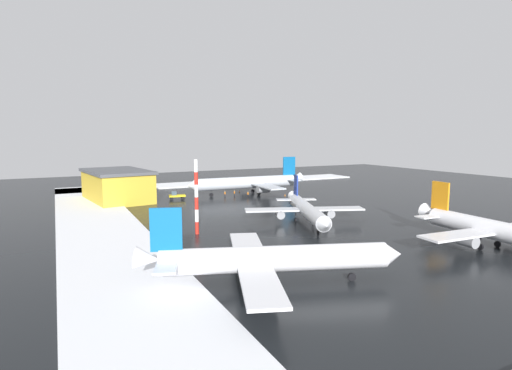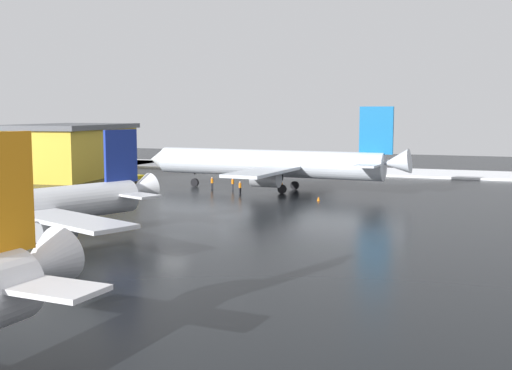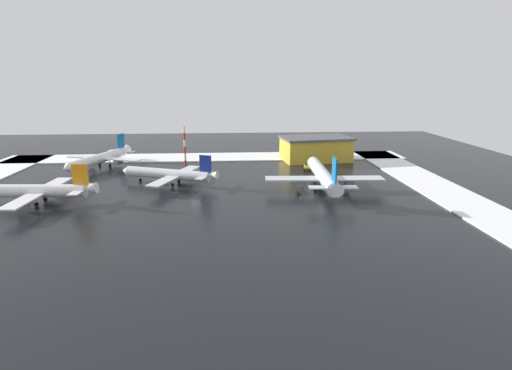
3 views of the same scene
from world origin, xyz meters
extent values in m
plane|color=black|center=(0.00, 0.00, 0.00)|extent=(240.00, 240.00, 0.00)
cube|color=white|center=(0.00, -50.00, 0.17)|extent=(152.00, 16.00, 0.33)
cube|color=white|center=(-67.00, 0.00, 0.17)|extent=(14.00, 116.00, 0.33)
cylinder|color=silver|center=(-34.86, -4.33, 3.80)|extent=(5.26, 32.75, 3.70)
cone|color=silver|center=(-35.71, -21.91, 3.80)|extent=(3.63, 2.77, 3.51)
cone|color=silver|center=(-34.00, 13.48, 4.46)|extent=(3.32, 4.03, 3.60)
cube|color=silver|center=(-25.80, -1.50, 3.48)|extent=(14.35, 5.46, 0.39)
cylinder|color=gray|center=(-28.00, -1.94, 2.39)|extent=(2.35, 3.80, 2.17)
cube|color=silver|center=(-43.61, -0.64, 3.48)|extent=(14.35, 5.46, 0.39)
cylinder|color=gray|center=(-41.46, -1.29, 2.39)|extent=(2.35, 3.80, 2.17)
cube|color=#0C5999|center=(-34.13, 10.87, 8.48)|extent=(0.60, 4.36, 6.09)
cube|color=silver|center=(-30.88, 10.50, 4.24)|extent=(5.35, 3.07, 0.26)
cube|color=silver|center=(-37.40, 10.81, 4.24)|extent=(5.35, 3.07, 0.26)
cylinder|color=black|center=(-35.41, -15.73, 2.17)|extent=(0.26, 0.26, 0.76)
cylinder|color=black|center=(-35.41, -15.73, 0.60)|extent=(0.44, 1.21, 1.20)
cylinder|color=black|center=(-32.32, -1.18, 2.17)|extent=(0.26, 0.26, 0.76)
cylinder|color=black|center=(-32.32, -1.18, 0.60)|extent=(0.44, 1.21, 1.20)
cylinder|color=black|center=(-37.09, -0.95, 2.17)|extent=(0.26, 0.26, 0.76)
cylinder|color=black|center=(-37.09, -0.95, 0.60)|extent=(0.44, 1.21, 1.20)
cylinder|color=silver|center=(8.96, -11.01, 3.04)|extent=(25.37, 12.14, 2.95)
cone|color=silver|center=(22.08, -16.08, 3.04)|extent=(2.95, 3.37, 2.81)
cone|color=silver|center=(-4.33, -5.88, 3.56)|extent=(3.80, 3.46, 2.87)
cube|color=silver|center=(9.09, -3.43, 2.78)|extent=(7.63, 11.91, 0.31)
cylinder|color=gray|center=(8.87, -5.21, 1.91)|extent=(3.38, 2.68, 1.74)
cube|color=silver|center=(3.96, -16.72, 2.78)|extent=(7.63, 11.91, 0.31)
cylinder|color=gray|center=(4.99, -15.25, 1.91)|extent=(3.38, 2.68, 1.74)
cube|color=navy|center=(-2.39, -6.63, 6.77)|extent=(3.35, 1.54, 4.86)
cube|color=silver|center=(-1.29, -4.26, 3.39)|extent=(3.61, 4.70, 0.21)
cube|color=silver|center=(-3.16, -9.13, 3.39)|extent=(3.61, 4.70, 0.21)
cylinder|color=black|center=(17.46, -14.30, 1.74)|extent=(0.21, 0.21, 0.61)
cylinder|color=black|center=(17.46, -14.30, 0.48)|extent=(1.00, 0.63, 0.96)
cylinder|color=black|center=(7.21, -8.29, 1.74)|extent=(0.21, 0.21, 0.61)
cylinder|color=black|center=(7.21, -8.29, 0.48)|extent=(1.00, 0.63, 0.96)
cylinder|color=black|center=(5.84, -11.86, 1.74)|extent=(0.21, 0.21, 0.61)
cylinder|color=black|center=(5.84, -11.86, 0.48)|extent=(1.00, 0.63, 0.96)
cylinder|color=white|center=(35.17, -33.45, 3.32)|extent=(12.72, 27.82, 3.22)
cone|color=white|center=(40.41, -19.02, 3.32)|extent=(3.65, 3.18, 3.06)
cone|color=white|center=(29.87, -48.06, 3.89)|extent=(3.73, 4.11, 3.13)
cube|color=white|center=(26.90, -33.47, 3.03)|extent=(13.00, 8.12, 0.34)
cylinder|color=gray|center=(28.84, -33.67, 2.08)|extent=(2.88, 3.68, 1.90)
cube|color=white|center=(41.51, -38.77, 3.03)|extent=(13.00, 8.12, 0.34)
cylinder|color=gray|center=(39.89, -37.68, 2.08)|extent=(2.88, 3.68, 1.90)
cube|color=#0C5999|center=(30.65, -45.92, 7.39)|extent=(1.61, 3.68, 5.31)
cube|color=white|center=(28.04, -44.77, 3.70)|extent=(5.12, 3.87, 0.23)
cube|color=white|center=(33.39, -46.71, 3.70)|extent=(5.12, 3.87, 0.23)
cylinder|color=black|center=(38.57, -24.10, 1.90)|extent=(0.23, 0.23, 0.66)
cylinder|color=black|center=(38.57, -24.10, 0.52)|extent=(0.67, 1.09, 1.04)
cylinder|color=black|center=(32.24, -35.41, 1.90)|extent=(0.23, 0.23, 0.66)
cylinder|color=black|center=(32.24, -35.41, 0.52)|extent=(0.67, 1.09, 1.04)
cylinder|color=black|center=(36.16, -36.83, 1.90)|extent=(0.23, 0.23, 0.66)
cylinder|color=black|center=(36.16, -36.83, 0.52)|extent=(0.67, 1.09, 1.04)
cylinder|color=white|center=(40.07, 5.63, 3.29)|extent=(28.35, 4.94, 3.20)
cone|color=white|center=(24.68, 6.58, 3.86)|extent=(3.52, 2.92, 3.11)
cube|color=white|center=(37.73, 13.50, 3.01)|extent=(4.89, 12.46, 0.34)
cylinder|color=gray|center=(38.08, 11.59, 2.07)|extent=(3.31, 2.07, 1.88)
cube|color=white|center=(36.77, -1.89, 3.01)|extent=(4.89, 12.46, 0.34)
cylinder|color=gray|center=(37.36, -0.05, 2.07)|extent=(3.31, 2.07, 1.88)
cube|color=orange|center=(26.93, 6.44, 7.33)|extent=(3.77, 0.57, 5.27)
cube|color=white|center=(27.29, 9.25, 3.67)|extent=(2.72, 4.66, 0.23)
cube|color=white|center=(26.94, 3.62, 3.67)|extent=(2.72, 4.66, 0.23)
cylinder|color=black|center=(37.38, 7.87, 1.88)|extent=(0.23, 0.23, 0.66)
cylinder|color=black|center=(37.38, 7.87, 0.52)|extent=(1.05, 0.39, 1.03)
cylinder|color=black|center=(37.12, 3.74, 1.88)|extent=(0.23, 0.23, 0.66)
cylinder|color=black|center=(37.12, 3.74, 0.52)|extent=(1.05, 0.39, 1.03)
cube|color=gold|center=(-34.90, -26.38, 1.15)|extent=(2.96, 4.91, 0.50)
cube|color=#3F5160|center=(-35.06, -27.29, 1.95)|extent=(1.72, 1.64, 1.10)
cylinder|color=black|center=(-34.20, -28.14, 0.45)|extent=(0.47, 0.94, 0.90)
cylinder|color=black|center=(-36.15, -27.80, 0.45)|extent=(0.47, 0.94, 0.90)
cylinder|color=black|center=(-33.65, -24.97, 0.45)|extent=(0.47, 0.94, 0.90)
cylinder|color=black|center=(-35.60, -24.62, 0.45)|extent=(0.47, 0.94, 0.90)
cylinder|color=black|center=(-33.52, -8.85, 0.42)|extent=(0.16, 0.16, 0.85)
cylinder|color=black|center=(-33.69, -8.96, 0.42)|extent=(0.16, 0.16, 0.85)
cylinder|color=orange|center=(-33.61, -8.90, 1.16)|extent=(0.36, 0.36, 0.62)
sphere|color=tan|center=(-33.61, -8.90, 1.59)|extent=(0.24, 0.24, 0.24)
cylinder|color=black|center=(-29.65, -6.22, 0.42)|extent=(0.16, 0.16, 0.85)
cylinder|color=black|center=(-29.83, -6.15, 0.42)|extent=(0.16, 0.16, 0.85)
cylinder|color=orange|center=(-29.74, -6.18, 1.16)|extent=(0.36, 0.36, 0.62)
sphere|color=tan|center=(-29.74, -6.18, 1.59)|extent=(0.24, 0.24, 0.24)
cylinder|color=black|center=(-33.59, -12.15, 0.42)|extent=(0.16, 0.16, 0.85)
cylinder|color=black|center=(-33.53, -11.96, 0.42)|extent=(0.16, 0.16, 0.85)
cylinder|color=orange|center=(-33.56, -12.06, 1.16)|extent=(0.36, 0.36, 0.62)
sphere|color=tan|center=(-33.56, -12.06, 1.59)|extent=(0.24, 0.24, 0.24)
cylinder|color=red|center=(6.20, -34.05, 1.18)|extent=(0.70, 0.70, 2.35)
cylinder|color=white|center=(6.20, -34.05, 3.53)|extent=(0.70, 0.70, 2.35)
cylinder|color=red|center=(6.20, -34.05, 5.89)|extent=(0.70, 0.70, 2.35)
cylinder|color=white|center=(6.20, -34.05, 8.24)|extent=(0.70, 0.70, 2.35)
cylinder|color=red|center=(6.20, -34.05, 10.60)|extent=(0.70, 0.70, 2.35)
cylinder|color=white|center=(6.20, -34.05, 12.95)|extent=(0.70, 0.70, 2.35)
cube|color=gold|center=(-40.97, -42.00, 4.00)|extent=(25.79, 17.35, 8.00)
cube|color=#4C4F54|center=(-40.97, -42.00, 8.40)|extent=(26.92, 18.49, 0.80)
cone|color=orange|center=(-27.22, 5.27, 0.28)|extent=(0.36, 0.36, 0.55)
cone|color=orange|center=(-40.61, -4.02, 0.28)|extent=(0.36, 0.36, 0.55)
camera|label=1|loc=(77.03, -57.26, 18.62)|focal=28.00mm
camera|label=2|loc=(47.94, 26.30, 10.78)|focal=45.00mm
camera|label=3|loc=(-9.34, 102.29, 30.06)|focal=28.00mm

